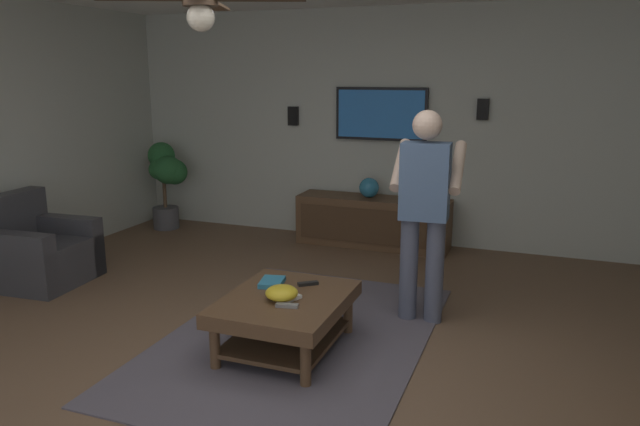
# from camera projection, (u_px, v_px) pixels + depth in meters

# --- Properties ---
(ground_plane) EXTENTS (8.24, 8.24, 0.00)m
(ground_plane) POSITION_uv_depth(u_px,v_px,m) (274.00, 378.00, 3.82)
(ground_plane) COLOR brown
(wall_back_tv) EXTENTS (0.10, 6.85, 2.61)m
(wall_back_tv) POSITION_uv_depth(u_px,v_px,m) (404.00, 128.00, 6.70)
(wall_back_tv) COLOR #B2B7AD
(wall_back_tv) RESTS_ON ground
(area_rug) EXTENTS (2.73, 1.82, 0.01)m
(area_rug) POSITION_uv_depth(u_px,v_px,m) (297.00, 338.00, 4.40)
(area_rug) COLOR #514C56
(area_rug) RESTS_ON ground
(armchair) EXTENTS (0.85, 0.86, 0.82)m
(armchair) POSITION_uv_depth(u_px,v_px,m) (37.00, 253.00, 5.54)
(armchair) COLOR #38383D
(armchair) RESTS_ON ground
(coffee_table) EXTENTS (1.00, 0.80, 0.40)m
(coffee_table) POSITION_uv_depth(u_px,v_px,m) (285.00, 311.00, 4.15)
(coffee_table) COLOR #513823
(coffee_table) RESTS_ON ground
(media_console) EXTENTS (0.45, 1.70, 0.55)m
(media_console) POSITION_uv_depth(u_px,v_px,m) (373.00, 222.00, 6.71)
(media_console) COLOR #513823
(media_console) RESTS_ON ground
(tv) EXTENTS (0.05, 1.04, 0.58)m
(tv) POSITION_uv_depth(u_px,v_px,m) (381.00, 114.00, 6.66)
(tv) COLOR black
(person_standing) EXTENTS (0.55, 0.56, 1.64)m
(person_standing) POSITION_uv_depth(u_px,v_px,m) (424.00, 204.00, 4.54)
(person_standing) COLOR #4C5166
(person_standing) RESTS_ON ground
(potted_plant_tall) EXTENTS (0.46, 0.55, 1.07)m
(potted_plant_tall) POSITION_uv_depth(u_px,v_px,m) (166.00, 175.00, 7.38)
(potted_plant_tall) COLOR #4C4C51
(potted_plant_tall) RESTS_ON ground
(bowl) EXTENTS (0.22, 0.22, 0.10)m
(bowl) POSITION_uv_depth(u_px,v_px,m) (282.00, 293.00, 4.05)
(bowl) COLOR gold
(bowl) RESTS_ON coffee_table
(remote_white) EXTENTS (0.16, 0.10, 0.02)m
(remote_white) POSITION_uv_depth(u_px,v_px,m) (292.00, 299.00, 4.06)
(remote_white) COLOR white
(remote_white) RESTS_ON coffee_table
(remote_black) EXTENTS (0.13, 0.14, 0.02)m
(remote_black) POSITION_uv_depth(u_px,v_px,m) (308.00, 284.00, 4.35)
(remote_black) COLOR black
(remote_black) RESTS_ON coffee_table
(remote_grey) EXTENTS (0.07, 0.16, 0.02)m
(remote_grey) POSITION_uv_depth(u_px,v_px,m) (288.00, 306.00, 3.93)
(remote_grey) COLOR slate
(remote_grey) RESTS_ON coffee_table
(book) EXTENTS (0.25, 0.20, 0.04)m
(book) POSITION_uv_depth(u_px,v_px,m) (272.00, 282.00, 4.36)
(book) COLOR teal
(book) RESTS_ON coffee_table
(vase_round) EXTENTS (0.22, 0.22, 0.22)m
(vase_round) POSITION_uv_depth(u_px,v_px,m) (369.00, 188.00, 6.65)
(vase_round) COLOR teal
(vase_round) RESTS_ON media_console
(wall_speaker_left) EXTENTS (0.06, 0.12, 0.22)m
(wall_speaker_left) POSITION_uv_depth(u_px,v_px,m) (483.00, 109.00, 6.28)
(wall_speaker_left) COLOR black
(wall_speaker_right) EXTENTS (0.06, 0.12, 0.22)m
(wall_speaker_right) POSITION_uv_depth(u_px,v_px,m) (293.00, 116.00, 7.05)
(wall_speaker_right) COLOR black
(ceiling_fan) EXTENTS (1.17, 1.15, 0.46)m
(ceiling_fan) POSITION_uv_depth(u_px,v_px,m) (200.00, 4.00, 3.39)
(ceiling_fan) COLOR #4C3828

